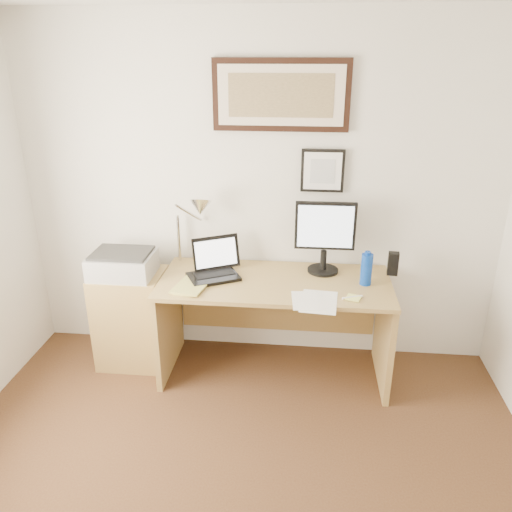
# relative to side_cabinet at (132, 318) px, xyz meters

# --- Properties ---
(wall_back) EXTENTS (3.50, 0.02, 2.50)m
(wall_back) POSITION_rel_side_cabinet_xyz_m (0.92, 0.32, 0.89)
(wall_back) COLOR white
(wall_back) RESTS_ON ground
(side_cabinet) EXTENTS (0.50, 0.40, 0.73)m
(side_cabinet) POSITION_rel_side_cabinet_xyz_m (0.00, 0.00, 0.00)
(side_cabinet) COLOR olive
(side_cabinet) RESTS_ON floor
(water_bottle) EXTENTS (0.08, 0.08, 0.22)m
(water_bottle) POSITION_rel_side_cabinet_xyz_m (1.69, -0.04, 0.50)
(water_bottle) COLOR #0C39A4
(water_bottle) RESTS_ON desk
(bottle_cap) EXTENTS (0.04, 0.04, 0.02)m
(bottle_cap) POSITION_rel_side_cabinet_xyz_m (1.69, -0.04, 0.62)
(bottle_cap) COLOR #0C39A4
(bottle_cap) RESTS_ON water_bottle
(speaker) EXTENTS (0.08, 0.07, 0.16)m
(speaker) POSITION_rel_side_cabinet_xyz_m (1.89, 0.14, 0.47)
(speaker) COLOR black
(speaker) RESTS_ON desk
(paper_sheet_a) EXTENTS (0.25, 0.34, 0.00)m
(paper_sheet_a) POSITION_rel_side_cabinet_xyz_m (1.37, -0.34, 0.39)
(paper_sheet_a) COLOR white
(paper_sheet_a) RESTS_ON desk
(paper_sheet_b) EXTENTS (0.21, 0.28, 0.00)m
(paper_sheet_b) POSITION_rel_side_cabinet_xyz_m (1.29, -0.33, 0.39)
(paper_sheet_b) COLOR white
(paper_sheet_b) RESTS_ON desk
(sticky_pad) EXTENTS (0.11, 0.11, 0.01)m
(sticky_pad) POSITION_rel_side_cabinet_xyz_m (1.59, -0.27, 0.39)
(sticky_pad) COLOR #F3F976
(sticky_pad) RESTS_ON desk
(marker_pen) EXTENTS (0.14, 0.06, 0.02)m
(marker_pen) POSITION_rel_side_cabinet_xyz_m (1.58, -0.27, 0.39)
(marker_pen) COLOR white
(marker_pen) RESTS_ON desk
(book) EXTENTS (0.25, 0.31, 0.02)m
(book) POSITION_rel_side_cabinet_xyz_m (0.42, -0.20, 0.40)
(book) COLOR #C1BC5A
(book) RESTS_ON desk
(desk) EXTENTS (1.60, 0.70, 0.75)m
(desk) POSITION_rel_side_cabinet_xyz_m (1.07, 0.04, 0.15)
(desk) COLOR olive
(desk) RESTS_ON floor
(laptop) EXTENTS (0.41, 0.43, 0.26)m
(laptop) POSITION_rel_side_cabinet_xyz_m (0.64, -0.01, 0.44)
(laptop) COLOR black
(laptop) RESTS_ON desk
(lcd_monitor) EXTENTS (0.42, 0.22, 0.52)m
(lcd_monitor) POSITION_rel_side_cabinet_xyz_m (1.40, 0.13, 0.68)
(lcd_monitor) COLOR black
(lcd_monitor) RESTS_ON desk
(printer) EXTENTS (0.44, 0.34, 0.18)m
(printer) POSITION_rel_side_cabinet_xyz_m (-0.02, -0.02, 0.45)
(printer) COLOR #ADADB0
(printer) RESTS_ON side_cabinet
(desk_lamp) EXTENTS (0.29, 0.27, 0.53)m
(desk_lamp) POSITION_rel_side_cabinet_xyz_m (0.51, 0.13, 0.82)
(desk_lamp) COLOR silver
(desk_lamp) RESTS_ON desk
(picture_large) EXTENTS (0.92, 0.04, 0.47)m
(picture_large) POSITION_rel_side_cabinet_xyz_m (1.07, 0.29, 1.59)
(picture_large) COLOR black
(picture_large) RESTS_ON wall_back
(picture_small) EXTENTS (0.30, 0.03, 0.30)m
(picture_small) POSITION_rel_side_cabinet_xyz_m (1.37, 0.29, 1.09)
(picture_small) COLOR black
(picture_small) RESTS_ON wall_back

